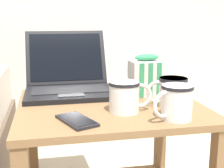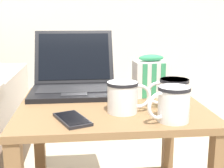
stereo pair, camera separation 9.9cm
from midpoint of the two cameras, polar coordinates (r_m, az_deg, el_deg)
The scene contains 7 objects.
bedside_table at distance 1.17m, azimuth 2.26°, elevation -12.53°, with size 0.64×0.56×0.53m.
laptop at distance 1.28m, azimuth -4.71°, elevation 0.80°, with size 0.34×0.36×0.24m.
mug_front_left at distance 0.94m, azimuth 14.07°, elevation -3.31°, with size 0.14×0.10×0.10m.
mug_front_right at distance 1.00m, azimuth 4.97°, elevation -2.16°, with size 0.14×0.10×0.10m.
mug_mid_center at distance 1.07m, azimuth 13.72°, elevation -1.48°, with size 0.14×0.10×0.10m.
snack_bag at distance 1.21m, azimuth 9.45°, elevation 1.22°, with size 0.13×0.09×0.16m.
cell_phone at distance 0.93m, azimuth -4.27°, elevation -6.48°, with size 0.12×0.16×0.01m.
Camera 2 is at (-0.11, -1.06, 0.84)m, focal length 50.00 mm.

